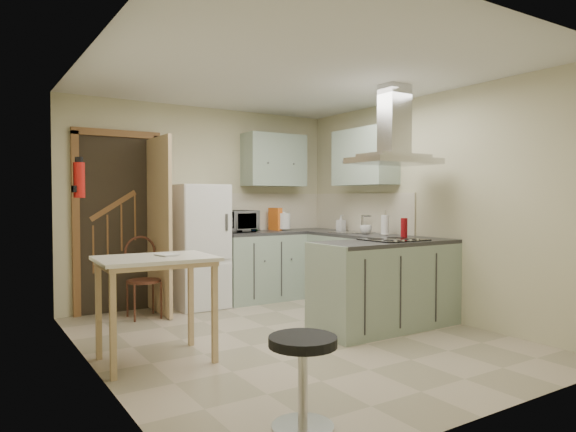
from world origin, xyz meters
TOP-DOWN VIEW (x-y plane):
  - floor at (0.00, 0.00)m, footprint 4.20×4.20m
  - ceiling at (0.00, 0.00)m, footprint 4.20×4.20m
  - back_wall at (0.00, 2.10)m, footprint 3.60×0.00m
  - left_wall at (-1.80, 0.00)m, footprint 0.00×4.20m
  - right_wall at (1.80, 0.00)m, footprint 0.00×4.20m
  - doorway at (-1.10, 2.07)m, footprint 1.10×0.12m
  - fridge at (-0.20, 1.80)m, footprint 0.60×0.60m
  - counter_back at (0.66, 1.80)m, footprint 1.08×0.60m
  - counter_right at (1.50, 1.12)m, footprint 0.60×1.95m
  - splashback at (0.96, 2.09)m, footprint 1.68×0.02m
  - wall_cabinet_back at (0.95, 1.93)m, footprint 0.85×0.35m
  - wall_cabinet_right at (1.62, 0.85)m, footprint 0.35×0.90m
  - peninsula at (1.02, -0.18)m, footprint 1.55×0.65m
  - hob at (1.12, -0.18)m, footprint 0.58×0.50m
  - extractor_hood at (1.12, -0.18)m, footprint 0.90×0.55m
  - sink at (1.50, 0.95)m, footprint 0.45×0.40m
  - fire_extinguisher at (-1.74, 0.90)m, footprint 0.10×0.10m
  - drop_leaf_table at (-1.32, 0.04)m, footprint 0.94×0.72m
  - bentwood_chair at (-0.94, 1.61)m, footprint 0.37×0.37m
  - stool at (-1.00, -1.62)m, footprint 0.53×0.53m
  - microwave at (0.32, 1.83)m, footprint 0.55×0.41m
  - kettle at (1.05, 1.83)m, footprint 0.20×0.20m
  - cereal_box at (0.95, 1.90)m, footprint 0.11×0.21m
  - soap_bottle at (1.65, 1.35)m, footprint 0.11×0.11m
  - paper_towel at (1.58, 0.43)m, footprint 0.11×0.11m
  - cup at (1.48, 0.65)m, footprint 0.17×0.17m
  - red_bottle at (1.51, 0.05)m, footprint 0.09×0.09m
  - book at (-1.29, 0.05)m, footprint 0.18×0.22m

SIDE VIEW (x-z plane):
  - floor at x=0.00m, z-range 0.00..0.00m
  - stool at x=-1.00m, z-range 0.00..0.54m
  - bentwood_chair at x=-0.94m, z-range 0.00..0.82m
  - drop_leaf_table at x=-1.32m, z-range 0.00..0.86m
  - counter_back at x=0.66m, z-range 0.00..0.90m
  - counter_right at x=1.50m, z-range 0.00..0.90m
  - peninsula at x=1.02m, z-range 0.00..0.90m
  - fridge at x=-0.20m, z-range 0.00..1.50m
  - book at x=-1.29m, z-range 0.86..0.95m
  - sink at x=1.50m, z-range 0.90..0.91m
  - hob at x=1.12m, z-range 0.90..0.91m
  - cup at x=1.48m, z-range 0.90..1.01m
  - soap_bottle at x=1.65m, z-range 0.90..1.11m
  - red_bottle at x=1.51m, z-range 0.90..1.11m
  - paper_towel at x=1.58m, z-range 0.90..1.14m
  - kettle at x=1.05m, z-range 0.90..1.15m
  - microwave at x=0.32m, z-range 0.90..1.18m
  - doorway at x=-1.10m, z-range 0.00..2.10m
  - cereal_box at x=0.95m, z-range 0.90..1.20m
  - splashback at x=0.96m, z-range 0.90..1.40m
  - back_wall at x=0.00m, z-range -0.55..3.05m
  - left_wall at x=-1.80m, z-range -0.85..3.35m
  - right_wall at x=1.80m, z-range -0.85..3.35m
  - fire_extinguisher at x=-1.74m, z-range 1.34..1.66m
  - extractor_hood at x=1.12m, z-range 1.67..1.77m
  - wall_cabinet_back at x=0.95m, z-range 1.50..2.20m
  - wall_cabinet_right at x=1.62m, z-range 1.50..2.20m
  - ceiling at x=0.00m, z-range 2.50..2.50m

